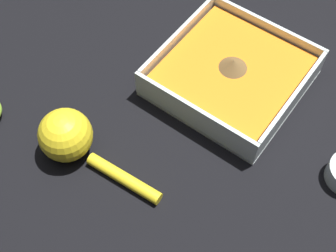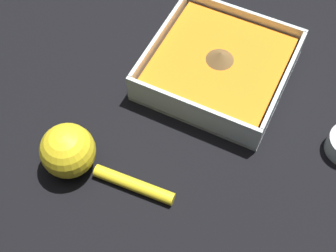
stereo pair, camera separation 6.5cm
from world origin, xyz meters
name	(u,v)px [view 1 (the left image)]	position (x,y,z in m)	size (l,w,h in m)	color
ground_plane	(238,88)	(0.00, 0.00, 0.00)	(4.00, 4.00, 0.00)	black
square_dish	(231,75)	(-0.02, 0.00, 0.02)	(0.22, 0.22, 0.06)	silver
lemon_squeezer	(70,138)	(-0.13, -0.24, 0.04)	(0.20, 0.08, 0.08)	yellow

